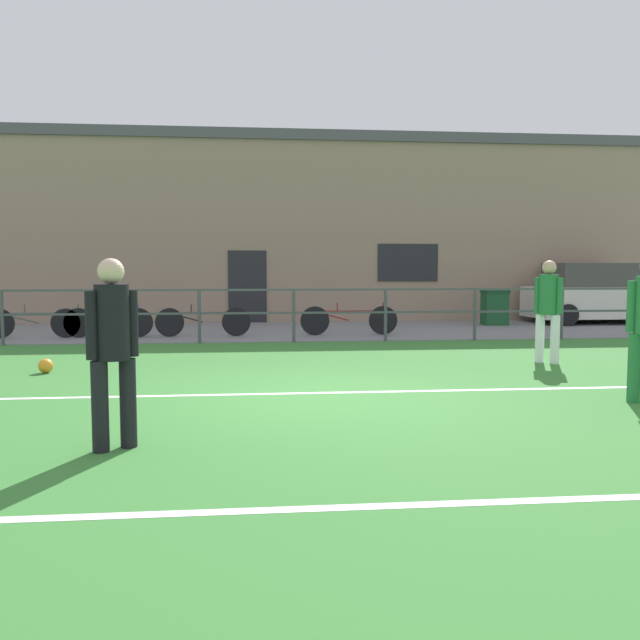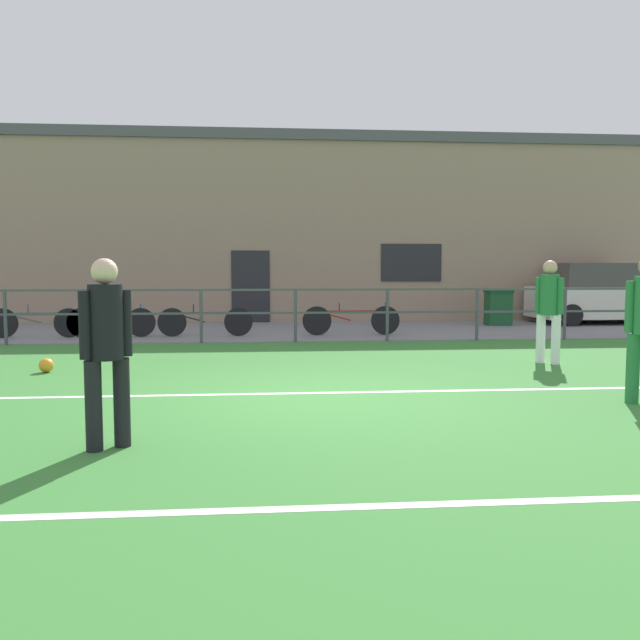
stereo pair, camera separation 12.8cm
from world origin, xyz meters
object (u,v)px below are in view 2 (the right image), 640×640
Objects in this scene: soccer_ball_match at (46,365)px; trash_bin_0 at (498,307)px; bicycle_parked_3 at (205,321)px; bicycle_parked_4 at (42,322)px; bicycle_parked_1 at (105,322)px; bicycle_parked_0 at (351,320)px; player_winger at (549,305)px; player_goalkeeper at (106,342)px; parked_car_red at (599,295)px.

soccer_ball_match is 0.22× the size of trash_bin_0.
trash_bin_0 reaches higher than bicycle_parked_3.
soccer_ball_match is 12.14m from trash_bin_0.
soccer_ball_match is 5.22m from bicycle_parked_4.
bicycle_parked_1 reaches higher than soccer_ball_match.
player_winger is at bearing -60.11° from bicycle_parked_0.
soccer_ball_match is 4.94m from bicycle_parked_1.
bicycle_parked_0 is (3.39, 9.28, -0.57)m from player_goalkeeper.
parked_car_red is 14.80m from bicycle_parked_4.
parked_car_red reaches higher than player_winger.
parked_car_red is at bearing 15.95° from player_goalkeeper.
bicycle_parked_4 reaches higher than bicycle_parked_3.
trash_bin_0 reaches higher than soccer_ball_match.
player_goalkeeper is at bearing -68.55° from bicycle_parked_4.
bicycle_parked_1 is at bearing 15.59° from player_winger.
bicycle_parked_1 is 2.26m from bicycle_parked_3.
bicycle_parked_3 is 2.24× the size of trash_bin_0.
player_winger reaches higher than soccer_ball_match.
parked_car_red is at bearing 19.64° from bicycle_parked_0.
parked_car_red is 11.24m from bicycle_parked_3.
bicycle_parked_4 is (-14.55, -2.68, -0.45)m from parked_car_red.
parked_car_red is 3.15m from trash_bin_0.
bicycle_parked_0 is at bearing -152.50° from trash_bin_0.
bicycle_parked_3 is at bearing 180.00° from bicycle_parked_0.
player_winger reaches higher than bicycle_parked_0.
soccer_ball_match is at bearing -71.06° from bicycle_parked_4.
trash_bin_0 is (7.80, 11.57, -0.44)m from player_goalkeeper.
parked_car_red reaches higher than bicycle_parked_0.
parked_car_red reaches higher than soccer_ball_match.
bicycle_parked_0 is 5.66m from bicycle_parked_1.
player_winger is (6.07, 4.61, 0.03)m from player_goalkeeper.
trash_bin_0 is at bearing 16.38° from bicycle_parked_3.
parked_car_red is 3.91× the size of trash_bin_0.
player_goalkeeper is 0.77× the size of bicycle_parked_3.
soccer_ball_match is at bearing 82.51° from player_goalkeeper.
parked_car_red is (4.83, 7.35, -0.15)m from player_winger.
bicycle_parked_0 is (-7.51, -2.68, -0.45)m from parked_car_red.
bicycle_parked_3 is at bearing -163.62° from trash_bin_0.
bicycle_parked_1 is at bearing 72.03° from player_goalkeeper.
bicycle_parked_1 is 2.33× the size of trash_bin_0.
bicycle_parked_0 is at bearing -15.28° from player_winger.
soccer_ball_match is at bearing -149.39° from parked_car_red.
parked_car_red is (12.86, 7.61, 0.71)m from soccer_ball_match.
trash_bin_0 is at bearing 11.33° from bicycle_parked_4.
parked_car_red is at bearing 10.44° from bicycle_parked_4.
bicycle_parked_1 is at bearing 180.00° from bicycle_parked_0.
bicycle_parked_4 is at bearing -169.56° from parked_car_red.
bicycle_parked_1 is at bearing 180.00° from bicycle_parked_3.
parked_car_red reaches higher than bicycle_parked_3.
bicycle_parked_1 is (-2.26, 9.28, -0.58)m from player_goalkeeper.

